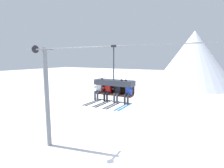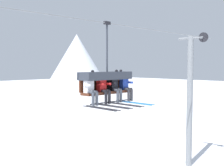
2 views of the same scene
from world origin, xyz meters
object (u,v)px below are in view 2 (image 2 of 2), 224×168
Objects in this scene: lift_tower_far at (190,98)px; skier_blue at (126,85)px; skier_white at (91,88)px; skier_red at (104,88)px; skier_black at (115,86)px; chairlift_chair at (106,79)px.

skier_blue is at bearing -172.30° from lift_tower_far.
skier_red is (0.63, -0.01, -0.02)m from skier_white.
skier_white is 1.26m from skier_black.
lift_tower_far reaches higher than skier_white.
lift_tower_far reaches higher than skier_blue.
skier_white is at bearing 180.00° from skier_black.
skier_black is (0.32, -0.21, -0.29)m from chairlift_chair.
lift_tower_far is at bearing 7.70° from skier_blue.
chairlift_chair is 1.01m from skier_white.
skier_white is 1.00× the size of skier_black.
skier_blue is (0.94, -0.21, -0.29)m from chairlift_chair.
lift_tower_far is 2.61× the size of chairlift_chair.
skier_red is at bearing -173.44° from lift_tower_far.
skier_red is (-0.32, -0.22, -0.31)m from chairlift_chair.
chairlift_chair reaches higher than skier_blue.
skier_black reaches higher than skier_red.
skier_black is 0.62m from skier_blue.
skier_black is 1.00× the size of skier_blue.
chairlift_chair is 1.01m from skier_blue.
skier_blue is at bearing 0.00° from skier_white.
chairlift_chair reaches higher than skier_black.
lift_tower_far is at bearing 7.06° from skier_black.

